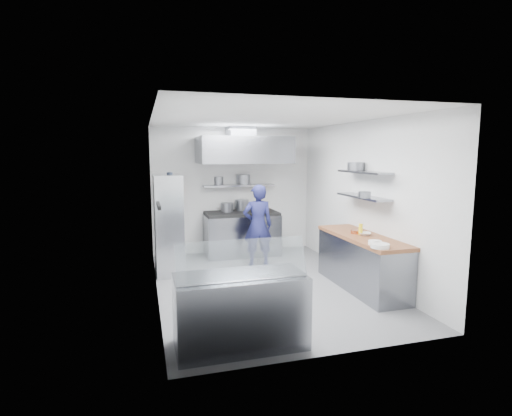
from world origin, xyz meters
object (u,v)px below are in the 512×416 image
object	(u,v)px
gas_range	(242,235)
chef	(258,225)
display_case	(240,311)
wire_rack	(168,224)

from	to	relation	value
gas_range	chef	bearing A→B (deg)	-83.58
gas_range	display_case	size ratio (longest dim) A/B	1.07
gas_range	wire_rack	size ratio (longest dim) A/B	0.86
gas_range	chef	xyz separation A→B (m)	(0.10, -0.92, 0.37)
gas_range	display_case	distance (m)	4.23
chef	display_case	xyz separation A→B (m)	(-1.14, -3.18, -0.39)
wire_rack	display_case	bearing A→B (deg)	-79.41
gas_range	display_case	bearing A→B (deg)	-104.16
gas_range	wire_rack	xyz separation A→B (m)	(-1.63, -0.91, 0.48)
wire_rack	display_case	distance (m)	3.28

